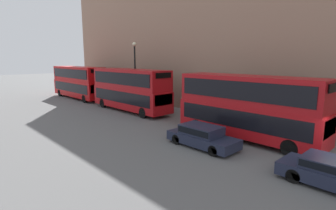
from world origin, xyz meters
name	(u,v)px	position (x,y,z in m)	size (l,w,h in m)	color
bus_leading	(247,105)	(1.60, 6.21, 2.39)	(2.59, 10.00, 4.34)	#A80F14
bus_second_in_queue	(130,88)	(1.60, 19.81, 2.41)	(2.59, 10.56, 4.37)	#A80F14
bus_third_in_queue	(79,81)	(1.60, 31.94, 2.40)	(2.59, 11.11, 4.36)	#B20C0F
car_hatchback	(202,135)	(-1.80, 7.29, 0.72)	(1.84, 4.58, 1.35)	#1E2338
street_lamp	(135,68)	(3.44, 21.33, 4.41)	(0.44, 0.44, 7.24)	black
pedestrian	(95,90)	(4.24, 32.46, 0.86)	(0.36, 0.36, 1.84)	#334C6B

